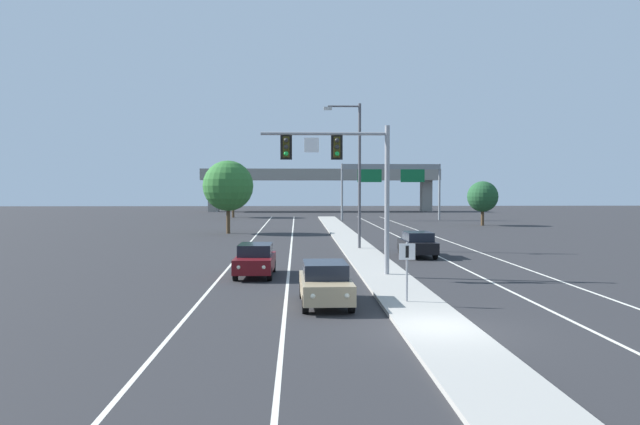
{
  "coord_description": "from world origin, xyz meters",
  "views": [
    {
      "loc": [
        -4.27,
        -19.09,
        4.37
      ],
      "look_at": [
        -3.2,
        10.46,
        3.2
      ],
      "focal_mm": 35.82,
      "sensor_mm": 36.0,
      "label": 1
    }
  ],
  "objects_px": {
    "overhead_signal_mast": "(347,168)",
    "street_lamp_median": "(356,167)",
    "car_receding_black": "(417,244)",
    "highway_sign_gantry": "(391,174)",
    "tree_far_right_b": "(483,197)",
    "tree_far_left_c": "(233,185)",
    "car_oncoming_darkred": "(255,260)",
    "median_sign_post": "(407,263)",
    "tree_far_left_b": "(228,186)",
    "car_oncoming_tan": "(325,283)"
  },
  "relations": [
    {
      "from": "overhead_signal_mast",
      "to": "tree_far_right_b",
      "type": "distance_m",
      "value": 45.44
    },
    {
      "from": "overhead_signal_mast",
      "to": "car_oncoming_tan",
      "type": "bearing_deg",
      "value": -100.81
    },
    {
      "from": "median_sign_post",
      "to": "street_lamp_median",
      "type": "relative_size",
      "value": 0.22
    },
    {
      "from": "car_oncoming_tan",
      "to": "car_receding_black",
      "type": "height_order",
      "value": "same"
    },
    {
      "from": "overhead_signal_mast",
      "to": "street_lamp_median",
      "type": "xyz_separation_m",
      "value": [
        1.69,
        13.33,
        0.51
      ]
    },
    {
      "from": "overhead_signal_mast",
      "to": "tree_far_right_b",
      "type": "height_order",
      "value": "overhead_signal_mast"
    },
    {
      "from": "overhead_signal_mast",
      "to": "street_lamp_median",
      "type": "relative_size",
      "value": 0.72
    },
    {
      "from": "highway_sign_gantry",
      "to": "tree_far_left_c",
      "type": "distance_m",
      "value": 23.33
    },
    {
      "from": "tree_far_left_c",
      "to": "median_sign_post",
      "type": "bearing_deg",
      "value": -79.15
    },
    {
      "from": "overhead_signal_mast",
      "to": "tree_far_right_b",
      "type": "xyz_separation_m",
      "value": [
        18.79,
        41.33,
        -1.98
      ]
    },
    {
      "from": "tree_far_right_b",
      "to": "tree_far_left_c",
      "type": "distance_m",
      "value": 36.77
    },
    {
      "from": "highway_sign_gantry",
      "to": "tree_far_right_b",
      "type": "distance_m",
      "value": 15.24
    },
    {
      "from": "car_oncoming_darkred",
      "to": "tree_far_left_c",
      "type": "height_order",
      "value": "tree_far_left_c"
    },
    {
      "from": "overhead_signal_mast",
      "to": "tree_far_left_b",
      "type": "xyz_separation_m",
      "value": [
        -8.91,
        29.68,
        -0.78
      ]
    },
    {
      "from": "car_oncoming_tan",
      "to": "tree_far_left_b",
      "type": "height_order",
      "value": "tree_far_left_b"
    },
    {
      "from": "tree_far_right_b",
      "to": "tree_far_left_c",
      "type": "relative_size",
      "value": 0.71
    },
    {
      "from": "median_sign_post",
      "to": "highway_sign_gantry",
      "type": "bearing_deg",
      "value": 82.14
    },
    {
      "from": "tree_far_right_b",
      "to": "tree_far_left_b",
      "type": "bearing_deg",
      "value": -157.19
    },
    {
      "from": "car_oncoming_darkred",
      "to": "highway_sign_gantry",
      "type": "relative_size",
      "value": 0.34
    },
    {
      "from": "car_receding_black",
      "to": "car_oncoming_darkred",
      "type": "bearing_deg",
      "value": -138.88
    },
    {
      "from": "car_oncoming_darkred",
      "to": "car_receding_black",
      "type": "relative_size",
      "value": 1.0
    },
    {
      "from": "car_oncoming_darkred",
      "to": "highway_sign_gantry",
      "type": "bearing_deg",
      "value": 74.65
    },
    {
      "from": "street_lamp_median",
      "to": "car_oncoming_tan",
      "type": "relative_size",
      "value": 2.22
    },
    {
      "from": "car_receding_black",
      "to": "tree_far_left_b",
      "type": "relative_size",
      "value": 0.65
    },
    {
      "from": "overhead_signal_mast",
      "to": "highway_sign_gantry",
      "type": "bearing_deg",
      "value": 79.36
    },
    {
      "from": "car_oncoming_tan",
      "to": "car_oncoming_darkred",
      "type": "distance_m",
      "value": 8.39
    },
    {
      "from": "tree_far_left_b",
      "to": "car_oncoming_tan",
      "type": "bearing_deg",
      "value": -78.45
    },
    {
      "from": "median_sign_post",
      "to": "car_oncoming_tan",
      "type": "bearing_deg",
      "value": 175.9
    },
    {
      "from": "overhead_signal_mast",
      "to": "tree_far_left_b",
      "type": "height_order",
      "value": "overhead_signal_mast"
    },
    {
      "from": "street_lamp_median",
      "to": "car_oncoming_darkred",
      "type": "height_order",
      "value": "street_lamp_median"
    },
    {
      "from": "street_lamp_median",
      "to": "tree_far_right_b",
      "type": "height_order",
      "value": "street_lamp_median"
    },
    {
      "from": "highway_sign_gantry",
      "to": "tree_far_left_c",
      "type": "height_order",
      "value": "highway_sign_gantry"
    },
    {
      "from": "street_lamp_median",
      "to": "tree_far_left_c",
      "type": "distance_m",
      "value": 50.39
    },
    {
      "from": "median_sign_post",
      "to": "car_oncoming_darkred",
      "type": "relative_size",
      "value": 0.49
    },
    {
      "from": "car_oncoming_tan",
      "to": "street_lamp_median",
      "type": "bearing_deg",
      "value": 81.51
    },
    {
      "from": "car_oncoming_tan",
      "to": "tree_far_right_b",
      "type": "bearing_deg",
      "value": 67.44
    },
    {
      "from": "car_oncoming_tan",
      "to": "highway_sign_gantry",
      "type": "relative_size",
      "value": 0.34
    },
    {
      "from": "overhead_signal_mast",
      "to": "tree_far_left_b",
      "type": "distance_m",
      "value": 31.0
    },
    {
      "from": "tree_far_right_b",
      "to": "median_sign_post",
      "type": "bearing_deg",
      "value": -109.39
    },
    {
      "from": "car_receding_black",
      "to": "tree_far_left_b",
      "type": "height_order",
      "value": "tree_far_left_b"
    },
    {
      "from": "highway_sign_gantry",
      "to": "tree_far_right_b",
      "type": "bearing_deg",
      "value": -54.28
    },
    {
      "from": "car_receding_black",
      "to": "highway_sign_gantry",
      "type": "relative_size",
      "value": 0.34
    },
    {
      "from": "car_oncoming_tan",
      "to": "tree_far_left_c",
      "type": "xyz_separation_m",
      "value": [
        -10.28,
        69.11,
        3.85
      ]
    },
    {
      "from": "median_sign_post",
      "to": "car_receding_black",
      "type": "height_order",
      "value": "median_sign_post"
    },
    {
      "from": "tree_far_right_b",
      "to": "overhead_signal_mast",
      "type": "bearing_deg",
      "value": -114.45
    },
    {
      "from": "car_oncoming_darkred",
      "to": "tree_far_left_c",
      "type": "bearing_deg",
      "value": 96.68
    },
    {
      "from": "car_oncoming_darkred",
      "to": "median_sign_post",
      "type": "bearing_deg",
      "value": -52.67
    },
    {
      "from": "median_sign_post",
      "to": "tree_far_left_c",
      "type": "xyz_separation_m",
      "value": [
        -13.29,
        69.33,
        3.08
      ]
    },
    {
      "from": "median_sign_post",
      "to": "tree_far_left_c",
      "type": "height_order",
      "value": "tree_far_left_c"
    },
    {
      "from": "car_oncoming_darkred",
      "to": "tree_far_left_b",
      "type": "distance_m",
      "value": 29.66
    }
  ]
}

